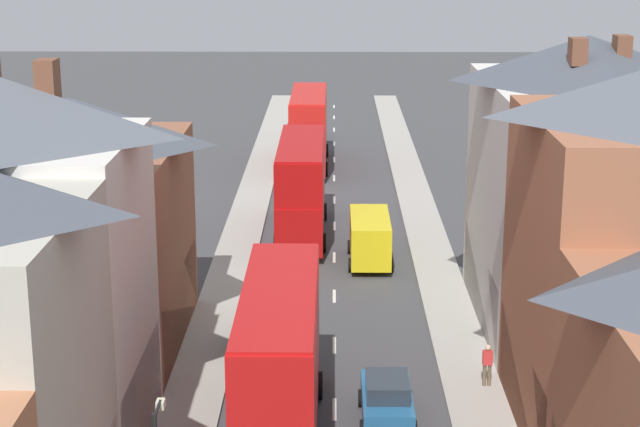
{
  "coord_description": "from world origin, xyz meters",
  "views": [
    {
      "loc": [
        -0.08,
        -16.72,
        16.52
      ],
      "look_at": [
        -0.79,
        40.38,
        1.17
      ],
      "focal_mm": 60.0,
      "sensor_mm": 36.0,
      "label": 1
    }
  ],
  "objects_px": {
    "double_decker_bus_far_approaching": "(309,128)",
    "double_decker_bus_mid_street": "(301,186)",
    "delivery_van": "(370,237)",
    "double_decker_bus_lead": "(279,362)",
    "pedestrian_mid_left": "(487,363)",
    "car_parked_left_a": "(312,129)",
    "car_parked_left_b": "(387,399)",
    "car_near_silver": "(258,327)"
  },
  "relations": [
    {
      "from": "double_decker_bus_far_approaching",
      "to": "double_decker_bus_mid_street",
      "type": "bearing_deg",
      "value": -90.0
    },
    {
      "from": "double_decker_bus_far_approaching",
      "to": "delivery_van",
      "type": "relative_size",
      "value": 2.08
    },
    {
      "from": "double_decker_bus_mid_street",
      "to": "double_decker_bus_lead",
      "type": "bearing_deg",
      "value": -90.0
    },
    {
      "from": "delivery_van",
      "to": "pedestrian_mid_left",
      "type": "distance_m",
      "value": 15.84
    },
    {
      "from": "car_parked_left_a",
      "to": "delivery_van",
      "type": "xyz_separation_m",
      "value": [
        3.6,
        -32.91,
        0.53
      ]
    },
    {
      "from": "car_parked_left_b",
      "to": "pedestrian_mid_left",
      "type": "height_order",
      "value": "pedestrian_mid_left"
    },
    {
      "from": "car_parked_left_b",
      "to": "pedestrian_mid_left",
      "type": "relative_size",
      "value": 2.42
    },
    {
      "from": "car_near_silver",
      "to": "car_parked_left_b",
      "type": "xyz_separation_m",
      "value": [
        4.9,
        -6.79,
        0.0
      ]
    },
    {
      "from": "car_parked_left_b",
      "to": "double_decker_bus_lead",
      "type": "bearing_deg",
      "value": -158.49
    },
    {
      "from": "car_parked_left_b",
      "to": "pedestrian_mid_left",
      "type": "xyz_separation_m",
      "value": [
        3.82,
        2.76,
        0.19
      ]
    },
    {
      "from": "double_decker_bus_far_approaching",
      "to": "delivery_van",
      "type": "xyz_separation_m",
      "value": [
        3.61,
        -22.42,
        -1.48
      ]
    },
    {
      "from": "pedestrian_mid_left",
      "to": "car_parked_left_b",
      "type": "bearing_deg",
      "value": -144.14
    },
    {
      "from": "double_decker_bus_far_approaching",
      "to": "car_parked_left_a",
      "type": "xyz_separation_m",
      "value": [
        0.01,
        10.49,
        -2.01
      ]
    },
    {
      "from": "double_decker_bus_far_approaching",
      "to": "car_parked_left_a",
      "type": "bearing_deg",
      "value": 89.95
    },
    {
      "from": "car_parked_left_a",
      "to": "delivery_van",
      "type": "bearing_deg",
      "value": -83.76
    },
    {
      "from": "car_parked_left_a",
      "to": "car_parked_left_b",
      "type": "relative_size",
      "value": 1.07
    },
    {
      "from": "pedestrian_mid_left",
      "to": "delivery_van",
      "type": "bearing_deg",
      "value": 103.95
    },
    {
      "from": "car_near_silver",
      "to": "car_parked_left_a",
      "type": "relative_size",
      "value": 0.95
    },
    {
      "from": "double_decker_bus_lead",
      "to": "car_parked_left_b",
      "type": "relative_size",
      "value": 2.77
    },
    {
      "from": "car_near_silver",
      "to": "delivery_van",
      "type": "bearing_deg",
      "value": 66.64
    },
    {
      "from": "double_decker_bus_lead",
      "to": "pedestrian_mid_left",
      "type": "distance_m",
      "value": 8.71
    },
    {
      "from": "delivery_van",
      "to": "pedestrian_mid_left",
      "type": "bearing_deg",
      "value": -76.05
    },
    {
      "from": "double_decker_bus_mid_street",
      "to": "delivery_van",
      "type": "distance_m",
      "value": 6.2
    },
    {
      "from": "double_decker_bus_lead",
      "to": "car_near_silver",
      "type": "height_order",
      "value": "double_decker_bus_lead"
    },
    {
      "from": "double_decker_bus_far_approaching",
      "to": "car_parked_left_a",
      "type": "height_order",
      "value": "double_decker_bus_far_approaching"
    },
    {
      "from": "delivery_van",
      "to": "pedestrian_mid_left",
      "type": "height_order",
      "value": "delivery_van"
    },
    {
      "from": "double_decker_bus_far_approaching",
      "to": "car_parked_left_b",
      "type": "distance_m",
      "value": 40.76
    },
    {
      "from": "double_decker_bus_lead",
      "to": "double_decker_bus_mid_street",
      "type": "xyz_separation_m",
      "value": [
        0.0,
        24.37,
        0.0
      ]
    },
    {
      "from": "car_near_silver",
      "to": "car_parked_left_b",
      "type": "bearing_deg",
      "value": -54.17
    },
    {
      "from": "pedestrian_mid_left",
      "to": "double_decker_bus_far_approaching",
      "type": "bearing_deg",
      "value": 101.12
    },
    {
      "from": "double_decker_bus_far_approaching",
      "to": "car_near_silver",
      "type": "bearing_deg",
      "value": -92.19
    },
    {
      "from": "double_decker_bus_far_approaching",
      "to": "pedestrian_mid_left",
      "type": "xyz_separation_m",
      "value": [
        7.43,
        -37.79,
        -1.78
      ]
    },
    {
      "from": "car_parked_left_b",
      "to": "double_decker_bus_mid_street",
      "type": "bearing_deg",
      "value": 98.94
    },
    {
      "from": "pedestrian_mid_left",
      "to": "double_decker_bus_mid_street",
      "type": "bearing_deg",
      "value": 110.2
    },
    {
      "from": "double_decker_bus_mid_street",
      "to": "car_parked_left_a",
      "type": "distance_m",
      "value": 28.17
    },
    {
      "from": "double_decker_bus_lead",
      "to": "pedestrian_mid_left",
      "type": "bearing_deg",
      "value": 29.38
    },
    {
      "from": "double_decker_bus_mid_street",
      "to": "car_near_silver",
      "type": "height_order",
      "value": "double_decker_bus_mid_street"
    },
    {
      "from": "car_parked_left_b",
      "to": "car_near_silver",
      "type": "bearing_deg",
      "value": 125.83
    },
    {
      "from": "double_decker_bus_far_approaching",
      "to": "delivery_van",
      "type": "bearing_deg",
      "value": -80.85
    },
    {
      "from": "double_decker_bus_far_approaching",
      "to": "pedestrian_mid_left",
      "type": "distance_m",
      "value": 38.56
    },
    {
      "from": "double_decker_bus_lead",
      "to": "double_decker_bus_mid_street",
      "type": "relative_size",
      "value": 1.0
    },
    {
      "from": "double_decker_bus_far_approaching",
      "to": "car_parked_left_b",
      "type": "xyz_separation_m",
      "value": [
        3.61,
        -40.55,
        -1.97
      ]
    }
  ]
}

